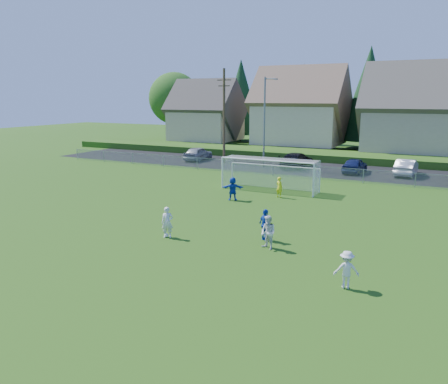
% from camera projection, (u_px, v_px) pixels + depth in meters
% --- Properties ---
extents(ground, '(160.00, 160.00, 0.00)m').
position_uv_depth(ground, '(146.00, 255.00, 19.89)').
color(ground, '#193D0C').
rests_on(ground, ground).
extents(asphalt_lot, '(60.00, 60.00, 0.00)m').
position_uv_depth(asphalt_lot, '(311.00, 169.00, 43.92)').
color(asphalt_lot, black).
rests_on(asphalt_lot, ground).
extents(grass_embankment, '(70.00, 6.00, 0.80)m').
position_uv_depth(grass_embankment, '(328.00, 156.00, 50.39)').
color(grass_embankment, '#1E420F').
rests_on(grass_embankment, ground).
extents(soccer_ball, '(0.22, 0.22, 0.22)m').
position_uv_depth(soccer_ball, '(166.00, 235.00, 22.44)').
color(soccer_ball, white).
rests_on(soccer_ball, ground).
extents(player_white_a, '(0.70, 0.62, 1.60)m').
position_uv_depth(player_white_a, '(167.00, 222.00, 22.29)').
color(player_white_a, silver).
rests_on(player_white_a, ground).
extents(player_white_b, '(0.98, 0.89, 1.62)m').
position_uv_depth(player_white_b, '(268.00, 233.00, 20.57)').
color(player_white_b, silver).
rests_on(player_white_b, ground).
extents(player_white_c, '(1.07, 0.82, 1.47)m').
position_uv_depth(player_white_c, '(346.00, 270.00, 16.37)').
color(player_white_c, silver).
rests_on(player_white_c, ground).
extents(player_blue_a, '(1.00, 0.87, 1.62)m').
position_uv_depth(player_blue_a, '(265.00, 225.00, 21.80)').
color(player_blue_a, '#1239AE').
rests_on(player_blue_a, ground).
extents(player_blue_b, '(1.58, 1.05, 1.63)m').
position_uv_depth(player_blue_b, '(233.00, 189.00, 30.38)').
color(player_blue_b, '#1239AE').
rests_on(player_blue_b, ground).
extents(goalkeeper, '(0.64, 0.54, 1.50)m').
position_uv_depth(goalkeeper, '(279.00, 187.00, 31.19)').
color(goalkeeper, yellow).
rests_on(goalkeeper, ground).
extents(car_a, '(1.94, 4.57, 1.54)m').
position_uv_depth(car_a, '(198.00, 153.00, 49.66)').
color(car_a, '#93949A').
rests_on(car_a, ground).
extents(car_d, '(2.39, 5.41, 1.55)m').
position_uv_depth(car_d, '(296.00, 160.00, 44.36)').
color(car_d, black).
rests_on(car_d, ground).
extents(car_e, '(1.95, 4.30, 1.43)m').
position_uv_depth(car_e, '(355.00, 165.00, 41.29)').
color(car_e, '#141D48').
rests_on(car_e, ground).
extents(car_f, '(1.84, 4.67, 1.51)m').
position_uv_depth(car_f, '(406.00, 167.00, 40.03)').
color(car_f, '#BCBCBC').
rests_on(car_f, ground).
extents(soccer_goal, '(7.42, 1.90, 2.50)m').
position_uv_depth(soccer_goal, '(271.00, 169.00, 33.57)').
color(soccer_goal, white).
rests_on(soccer_goal, ground).
extents(chainlink_fence, '(52.06, 0.06, 1.20)m').
position_uv_depth(chainlink_fence, '(294.00, 171.00, 38.98)').
color(chainlink_fence, gray).
rests_on(chainlink_fence, ground).
extents(streetlight, '(1.38, 0.18, 9.00)m').
position_uv_depth(streetlight, '(265.00, 120.00, 43.52)').
color(streetlight, slate).
rests_on(streetlight, ground).
extents(utility_pole, '(1.60, 0.26, 10.00)m').
position_uv_depth(utility_pole, '(224.00, 115.00, 46.54)').
color(utility_pole, '#473321').
rests_on(utility_pole, ground).
extents(houses_row, '(53.90, 11.45, 13.27)m').
position_uv_depth(houses_row, '(361.00, 95.00, 54.56)').
color(houses_row, tan).
rests_on(houses_row, ground).
extents(tree_row, '(65.98, 12.36, 13.80)m').
position_uv_depth(tree_row, '(362.00, 98.00, 60.54)').
color(tree_row, '#382616').
rests_on(tree_row, ground).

